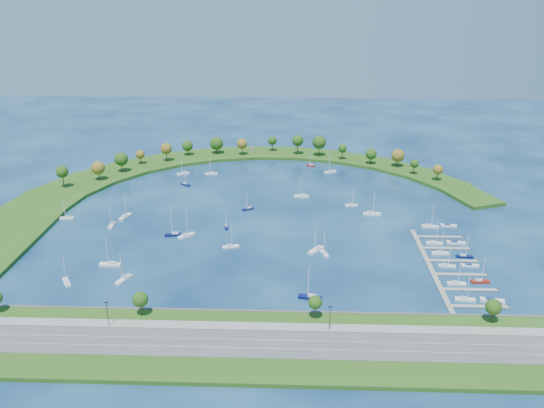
{
  "coord_description": "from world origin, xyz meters",
  "views": [
    {
      "loc": [
        15.82,
        -289.65,
        117.4
      ],
      "look_at": [
        5.0,
        5.0,
        4.0
      ],
      "focal_mm": 37.56,
      "sensor_mm": 36.0,
      "label": 1
    }
  ],
  "objects_px": {
    "moored_boat_17": "(124,279)",
    "docked_boat_3": "(480,281)",
    "moored_boat_3": "(110,264)",
    "moored_boat_8": "(351,204)",
    "moored_boat_11": "(211,173)",
    "docked_boat_10": "(430,226)",
    "moored_boat_6": "(324,253)",
    "docked_boat_11": "(448,225)",
    "moored_boat_1": "(67,281)",
    "docked_boat_5": "(470,265)",
    "moored_boat_13": "(185,184)",
    "docked_boat_9": "(456,242)",
    "moored_boat_0": "(330,171)",
    "dock_system": "(447,267)",
    "moored_boat_12": "(186,235)",
    "moored_boat_20": "(248,208)",
    "docked_boat_6": "(440,253)",
    "docked_boat_7": "(464,256)",
    "moored_boat_16": "(183,173)",
    "docked_boat_2": "(456,283)",
    "docked_boat_4": "(447,265)",
    "moored_boat_7": "(316,249)",
    "moored_boat_14": "(302,196)",
    "moored_boat_18": "(372,213)",
    "moored_boat_5": "(67,217)",
    "harbor_tower": "(253,150)",
    "docked_boat_1": "(492,300)",
    "moored_boat_2": "(310,297)",
    "moored_boat_21": "(311,165)",
    "moored_boat_10": "(125,216)",
    "moored_boat_9": "(230,246)"
  },
  "relations": [
    {
      "from": "moored_boat_8",
      "to": "docked_boat_6",
      "type": "distance_m",
      "value": 70.9
    },
    {
      "from": "harbor_tower",
      "to": "moored_boat_1",
      "type": "relative_size",
      "value": 0.4
    },
    {
      "from": "docked_boat_11",
      "to": "moored_boat_14",
      "type": "bearing_deg",
      "value": 158.73
    },
    {
      "from": "moored_boat_11",
      "to": "docked_boat_6",
      "type": "xyz_separation_m",
      "value": [
        123.24,
        -116.08,
        -0.01
      ]
    },
    {
      "from": "docked_boat_6",
      "to": "docked_boat_7",
      "type": "height_order",
      "value": "docked_boat_6"
    },
    {
      "from": "moored_boat_7",
      "to": "docked_boat_10",
      "type": "height_order",
      "value": "moored_boat_7"
    },
    {
      "from": "moored_boat_0",
      "to": "docked_boat_4",
      "type": "relative_size",
      "value": 1.12
    },
    {
      "from": "moored_boat_17",
      "to": "docked_boat_4",
      "type": "height_order",
      "value": "moored_boat_17"
    },
    {
      "from": "moored_boat_3",
      "to": "docked_boat_1",
      "type": "relative_size",
      "value": 1.49
    },
    {
      "from": "moored_boat_6",
      "to": "docked_boat_5",
      "type": "height_order",
      "value": "moored_boat_6"
    },
    {
      "from": "moored_boat_13",
      "to": "docked_boat_10",
      "type": "distance_m",
      "value": 152.1
    },
    {
      "from": "moored_boat_6",
      "to": "moored_boat_10",
      "type": "relative_size",
      "value": 0.77
    },
    {
      "from": "moored_boat_18",
      "to": "docked_boat_11",
      "type": "xyz_separation_m",
      "value": [
        37.99,
        -14.71,
        -0.36
      ]
    },
    {
      "from": "moored_boat_3",
      "to": "moored_boat_5",
      "type": "height_order",
      "value": "moored_boat_3"
    },
    {
      "from": "moored_boat_8",
      "to": "moored_boat_1",
      "type": "bearing_deg",
      "value": -149.7
    },
    {
      "from": "moored_boat_12",
      "to": "moored_boat_14",
      "type": "distance_m",
      "value": 83.39
    },
    {
      "from": "moored_boat_17",
      "to": "docked_boat_2",
      "type": "bearing_deg",
      "value": 112.75
    },
    {
      "from": "moored_boat_9",
      "to": "moored_boat_16",
      "type": "bearing_deg",
      "value": 93.21
    },
    {
      "from": "moored_boat_1",
      "to": "moored_boat_6",
      "type": "bearing_deg",
      "value": -104.93
    },
    {
      "from": "moored_boat_18",
      "to": "docked_boat_1",
      "type": "distance_m",
      "value": 97.5
    },
    {
      "from": "docked_boat_4",
      "to": "docked_boat_10",
      "type": "height_order",
      "value": "docked_boat_10"
    },
    {
      "from": "moored_boat_18",
      "to": "moored_boat_16",
      "type": "bearing_deg",
      "value": 153.05
    },
    {
      "from": "moored_boat_6",
      "to": "docked_boat_11",
      "type": "xyz_separation_m",
      "value": [
        66.36,
        35.54,
        -0.27
      ]
    },
    {
      "from": "docked_boat_5",
      "to": "moored_boat_13",
      "type": "bearing_deg",
      "value": 144.99
    },
    {
      "from": "moored_boat_6",
      "to": "moored_boat_18",
      "type": "relative_size",
      "value": 0.79
    },
    {
      "from": "docked_boat_6",
      "to": "docked_boat_11",
      "type": "xyz_separation_m",
      "value": [
        12.36,
        33.5,
        -0.29
      ]
    },
    {
      "from": "moored_boat_11",
      "to": "docked_boat_10",
      "type": "relative_size",
      "value": 0.94
    },
    {
      "from": "moored_boat_3",
      "to": "docked_boat_11",
      "type": "distance_m",
      "value": 170.55
    },
    {
      "from": "docked_boat_3",
      "to": "moored_boat_16",
      "type": "bearing_deg",
      "value": 132.88
    },
    {
      "from": "moored_boat_17",
      "to": "docked_boat_3",
      "type": "bearing_deg",
      "value": 113.53
    },
    {
      "from": "moored_boat_6",
      "to": "moored_boat_17",
      "type": "height_order",
      "value": "moored_boat_17"
    },
    {
      "from": "moored_boat_8",
      "to": "moored_boat_11",
      "type": "bearing_deg",
      "value": 141.85
    },
    {
      "from": "moored_boat_3",
      "to": "harbor_tower",
      "type": "bearing_deg",
      "value": -103.57
    },
    {
      "from": "docked_boat_9",
      "to": "moored_boat_0",
      "type": "bearing_deg",
      "value": 125.01
    },
    {
      "from": "docked_boat_2",
      "to": "docked_boat_11",
      "type": "height_order",
      "value": "docked_boat_2"
    },
    {
      "from": "harbor_tower",
      "to": "docked_boat_2",
      "type": "xyz_separation_m",
      "value": [
        98.91,
        -191.43,
        -3.5
      ]
    },
    {
      "from": "docked_boat_6",
      "to": "docked_boat_7",
      "type": "distance_m",
      "value": 10.91
    },
    {
      "from": "moored_boat_8",
      "to": "docked_boat_9",
      "type": "bearing_deg",
      "value": -53.17
    },
    {
      "from": "moored_boat_12",
      "to": "moored_boat_20",
      "type": "relative_size",
      "value": 1.35
    },
    {
      "from": "moored_boat_5",
      "to": "docked_boat_1",
      "type": "height_order",
      "value": "moored_boat_5"
    },
    {
      "from": "moored_boat_20",
      "to": "moored_boat_17",
      "type": "bearing_deg",
      "value": 31.8
    },
    {
      "from": "moored_boat_3",
      "to": "moored_boat_8",
      "type": "height_order",
      "value": "moored_boat_3"
    },
    {
      "from": "harbor_tower",
      "to": "moored_boat_7",
      "type": "relative_size",
      "value": 0.33
    },
    {
      "from": "moored_boat_16",
      "to": "moored_boat_18",
      "type": "xyz_separation_m",
      "value": [
        116.34,
        -67.23,
        0.05
      ]
    },
    {
      "from": "moored_boat_18",
      "to": "moored_boat_21",
      "type": "distance_m",
      "value": 94.36
    },
    {
      "from": "moored_boat_18",
      "to": "moored_boat_5",
      "type": "bearing_deg",
      "value": -172.78
    },
    {
      "from": "moored_boat_16",
      "to": "moored_boat_3",
      "type": "bearing_deg",
      "value": 59.87
    },
    {
      "from": "moored_boat_1",
      "to": "docked_boat_9",
      "type": "bearing_deg",
      "value": -106.28
    },
    {
      "from": "dock_system",
      "to": "docked_boat_10",
      "type": "distance_m",
      "value": 45.38
    },
    {
      "from": "dock_system",
      "to": "moored_boat_2",
      "type": "xyz_separation_m",
      "value": [
        -61.46,
        -29.02,
        0.61
      ]
    }
  ]
}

